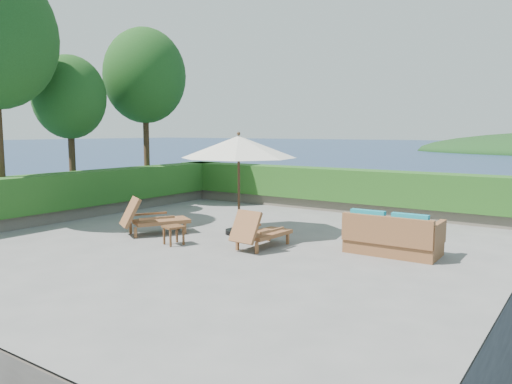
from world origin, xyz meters
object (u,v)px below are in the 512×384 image
Objects in this scene: patio_umbrella at (239,148)px; lounge_right at (259,232)px; side_table at (174,229)px; wicker_loveseat at (392,237)px; lounge_left at (151,218)px.

patio_umbrella is 2.39m from lounge_right.
lounge_right is at bearing 24.86° from side_table.
side_table is 4.75m from wicker_loveseat.
lounge_left reaches higher than lounge_right.
side_table is at bearing 6.76° from lounge_left.
lounge_left is 5.78m from wicker_loveseat.
patio_umbrella is at bearing 146.01° from lounge_right.
patio_umbrella is 4.24m from wicker_loveseat.
lounge_right is (3.03, 0.29, -0.03)m from lounge_left.
patio_umbrella is 1.74× the size of wicker_loveseat.
patio_umbrella is at bearing -179.14° from wicker_loveseat.
lounge_right is at bearing -157.67° from wicker_loveseat.
lounge_left is at bearing 157.35° from side_table.
wicker_loveseat is at bearing 26.94° from lounge_right.
wicker_loveseat is at bearing 24.10° from side_table.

